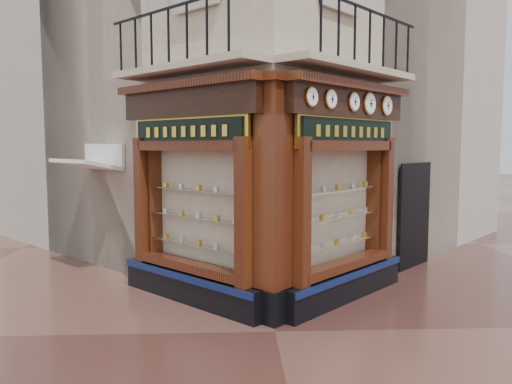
{
  "coord_description": "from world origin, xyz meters",
  "views": [
    {
      "loc": [
        -0.62,
        -7.42,
        2.87
      ],
      "look_at": [
        -0.21,
        2.0,
        1.97
      ],
      "focal_mm": 35.0,
      "sensor_mm": 36.0,
      "label": 1
    }
  ],
  "objects": [
    {
      "name": "balcony",
      "position": [
        0.0,
        1.49,
        4.22
      ],
      "size": [
        5.94,
        2.97,
        1.03
      ],
      "color": "beige",
      "rests_on": "ground"
    },
    {
      "name": "corner_pilaster",
      "position": [
        0.0,
        0.5,
        1.95
      ],
      "size": [
        0.85,
        0.85,
        3.98
      ],
      "rotation": [
        0.0,
        0.0,
        0.79
      ],
      "color": "black",
      "rests_on": "ground"
    },
    {
      "name": "shopfront_right",
      "position": [
        1.41,
        1.57,
        1.98
      ],
      "size": [
        2.86,
        2.86,
        3.98
      ],
      "rotation": [
        0.0,
        0.0,
        0.79
      ],
      "color": "black",
      "rests_on": "ground"
    },
    {
      "name": "neighbour_left",
      "position": [
        -2.47,
        8.63,
        5.5
      ],
      "size": [
        11.31,
        11.31,
        11.0
      ],
      "primitive_type": "cube",
      "rotation": [
        0.0,
        0.0,
        0.79
      ],
      "color": "#BAB1A2",
      "rests_on": "ground"
    },
    {
      "name": "shopfront_left",
      "position": [
        -1.41,
        1.57,
        1.98
      ],
      "size": [
        2.86,
        2.86,
        3.98
      ],
      "rotation": [
        0.0,
        0.0,
        2.36
      ],
      "color": "black",
      "rests_on": "ground"
    },
    {
      "name": "clock_b",
      "position": [
        0.98,
        0.88,
        3.62
      ],
      "size": [
        0.27,
        0.27,
        0.33
      ],
      "rotation": [
        0.0,
        0.0,
        0.79
      ],
      "color": "#A96E38",
      "rests_on": "ground"
    },
    {
      "name": "neighbour_right",
      "position": [
        2.47,
        8.63,
        5.5
      ],
      "size": [
        11.31,
        11.31,
        11.0
      ],
      "primitive_type": "cube",
      "rotation": [
        0.0,
        0.0,
        0.79
      ],
      "color": "#BAB1A2",
      "rests_on": "ground"
    },
    {
      "name": "awning",
      "position": [
        -3.87,
        3.66,
        0.0
      ],
      "size": [
        1.77,
        1.77,
        0.26
      ],
      "primitive_type": null,
      "rotation": [
        0.2,
        0.0,
        2.36
      ],
      "color": "silver",
      "rests_on": "ground"
    },
    {
      "name": "main_building",
      "position": [
        0.0,
        6.16,
        6.0
      ],
      "size": [
        11.31,
        11.31,
        12.0
      ],
      "primitive_type": "cube",
      "rotation": [
        0.0,
        0.0,
        0.79
      ],
      "color": "beige",
      "rests_on": "ground"
    },
    {
      "name": "clock_c",
      "position": [
        1.49,
        1.39,
        3.62
      ],
      "size": [
        0.28,
        0.28,
        0.34
      ],
      "rotation": [
        0.0,
        0.0,
        0.79
      ],
      "color": "#A96E38",
      "rests_on": "ground"
    },
    {
      "name": "signboard_left",
      "position": [
        -1.46,
        1.51,
        3.1
      ],
      "size": [
        2.19,
        2.19,
        0.59
      ],
      "rotation": [
        0.0,
        0.0,
        2.36
      ],
      "color": "gold",
      "rests_on": "ground"
    },
    {
      "name": "clock_d",
      "position": [
        1.88,
        1.77,
        3.62
      ],
      "size": [
        0.32,
        0.32,
        0.41
      ],
      "rotation": [
        0.0,
        0.0,
        0.79
      ],
      "color": "#A96E38",
      "rests_on": "ground"
    },
    {
      "name": "ground",
      "position": [
        0.0,
        0.0,
        0.0
      ],
      "size": [
        80.0,
        80.0,
        0.0
      ],
      "primitive_type": "plane",
      "color": "#452520",
      "rests_on": "ground"
    },
    {
      "name": "signboard_right",
      "position": [
        1.46,
        1.51,
        3.1
      ],
      "size": [
        2.23,
        2.23,
        0.6
      ],
      "rotation": [
        0.0,
        0.0,
        0.79
      ],
      "color": "gold",
      "rests_on": "ground"
    },
    {
      "name": "clock_e",
      "position": [
        2.34,
        2.24,
        3.62
      ],
      "size": [
        0.31,
        0.31,
        0.38
      ],
      "rotation": [
        0.0,
        0.0,
        0.79
      ],
      "color": "#A96E38",
      "rests_on": "ground"
    },
    {
      "name": "clock_a",
      "position": [
        0.6,
        0.5,
        3.62
      ],
      "size": [
        0.26,
        0.26,
        0.31
      ],
      "rotation": [
        0.0,
        0.0,
        0.79
      ],
      "color": "#A96E38",
      "rests_on": "ground"
    }
  ]
}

